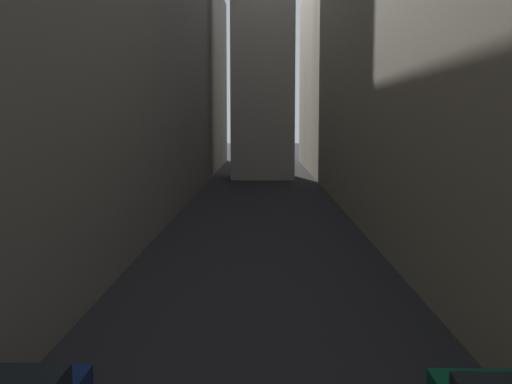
# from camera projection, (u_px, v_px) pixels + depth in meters

# --- Properties ---
(ground_plane) EXTENTS (264.00, 264.00, 0.00)m
(ground_plane) POSITION_uv_depth(u_px,v_px,m) (262.00, 214.00, 41.34)
(ground_plane) COLOR black
(building_block_left) EXTENTS (11.39, 108.00, 23.26)m
(building_block_left) POSITION_uv_depth(u_px,v_px,m) (94.00, 37.00, 42.16)
(building_block_left) COLOR slate
(building_block_left) RESTS_ON ground
(building_block_right) EXTENTS (11.84, 108.00, 22.90)m
(building_block_right) POSITION_uv_depth(u_px,v_px,m) (434.00, 39.00, 41.91)
(building_block_right) COLOR gray
(building_block_right) RESTS_ON ground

